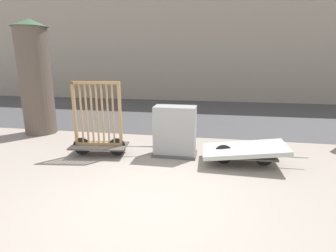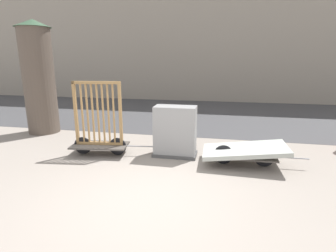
{
  "view_description": "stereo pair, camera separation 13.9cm",
  "coord_description": "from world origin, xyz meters",
  "px_view_note": "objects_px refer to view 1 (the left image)",
  "views": [
    {
      "loc": [
        1.09,
        -3.97,
        2.36
      ],
      "look_at": [
        0.0,
        2.01,
        0.85
      ],
      "focal_mm": 28.0,
      "sensor_mm": 36.0,
      "label": 1
    },
    {
      "loc": [
        1.22,
        -3.95,
        2.36
      ],
      "look_at": [
        0.0,
        2.01,
        0.85
      ],
      "focal_mm": 28.0,
      "sensor_mm": 36.0,
      "label": 2
    }
  ],
  "objects_px": {
    "bike_cart_with_mattress": "(244,150)",
    "utility_cabinet": "(175,133)",
    "bike_cart_with_bedframe": "(99,131)",
    "advertising_column": "(35,78)"
  },
  "relations": [
    {
      "from": "utility_cabinet",
      "to": "advertising_column",
      "type": "height_order",
      "value": "advertising_column"
    },
    {
      "from": "advertising_column",
      "to": "bike_cart_with_bedframe",
      "type": "bearing_deg",
      "value": -30.37
    },
    {
      "from": "bike_cart_with_bedframe",
      "to": "utility_cabinet",
      "type": "bearing_deg",
      "value": 2.32
    },
    {
      "from": "utility_cabinet",
      "to": "bike_cart_with_mattress",
      "type": "bearing_deg",
      "value": -10.7
    },
    {
      "from": "bike_cart_with_bedframe",
      "to": "advertising_column",
      "type": "distance_m",
      "value": 3.54
    },
    {
      "from": "bike_cart_with_bedframe",
      "to": "bike_cart_with_mattress",
      "type": "xyz_separation_m",
      "value": [
        3.58,
        -0.0,
        -0.29
      ]
    },
    {
      "from": "bike_cart_with_mattress",
      "to": "utility_cabinet",
      "type": "height_order",
      "value": "utility_cabinet"
    },
    {
      "from": "bike_cart_with_mattress",
      "to": "utility_cabinet",
      "type": "bearing_deg",
      "value": 168.15
    },
    {
      "from": "advertising_column",
      "to": "utility_cabinet",
      "type": "bearing_deg",
      "value": -15.95
    },
    {
      "from": "bike_cart_with_mattress",
      "to": "bike_cart_with_bedframe",
      "type": "bearing_deg",
      "value": 178.83
    }
  ]
}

